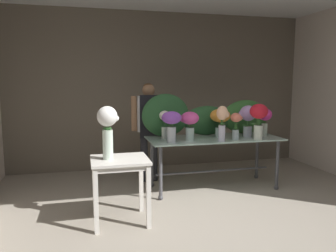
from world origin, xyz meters
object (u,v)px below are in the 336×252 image
(vase_peach_roses, at_px, (222,121))
(vase_white_roses_tall, at_px, (107,127))
(vase_crimson_dahlias, at_px, (259,117))
(vase_sunset_peonies, at_px, (220,119))
(vase_ivory_freesia, at_px, (165,122))
(vase_fuchsia_anemones, at_px, (189,122))
(vase_coral_stock, at_px, (236,124))
(vase_magenta_hydrangea, at_px, (265,118))
(vase_violet_lilies, at_px, (172,122))
(side_table_white, at_px, (120,168))
(vase_lilac_tulips, at_px, (248,117))
(display_table_glass, at_px, (214,146))
(florist, at_px, (149,122))

(vase_peach_roses, distance_m, vase_white_roses_tall, 1.73)
(vase_crimson_dahlias, distance_m, vase_sunset_peonies, 0.56)
(vase_ivory_freesia, xyz_separation_m, vase_white_roses_tall, (-0.89, -1.00, 0.09))
(vase_fuchsia_anemones, xyz_separation_m, vase_coral_stock, (0.67, -0.10, -0.03))
(vase_coral_stock, height_order, vase_peach_roses, vase_peach_roses)
(vase_magenta_hydrangea, xyz_separation_m, vase_white_roses_tall, (-2.42, -0.79, 0.05))
(vase_violet_lilies, distance_m, vase_magenta_hydrangea, 1.51)
(side_table_white, height_order, vase_coral_stock, vase_coral_stock)
(vase_lilac_tulips, bearing_deg, vase_peach_roses, -153.96)
(vase_violet_lilies, distance_m, vase_white_roses_tall, 1.13)
(vase_fuchsia_anemones, bearing_deg, display_table_glass, 15.27)
(vase_violet_lilies, bearing_deg, vase_magenta_hydrangea, 4.87)
(florist, distance_m, vase_coral_stock, 1.40)
(vase_peach_roses, height_order, vase_sunset_peonies, vase_peach_roses)
(vase_fuchsia_anemones, distance_m, vase_crimson_dahlias, 1.00)
(vase_peach_roses, xyz_separation_m, vase_lilac_tulips, (0.53, 0.26, 0.01))
(vase_white_roses_tall, bearing_deg, side_table_white, -0.16)
(vase_crimson_dahlias, xyz_separation_m, vase_sunset_peonies, (-0.46, 0.32, -0.05))
(vase_crimson_dahlias, xyz_separation_m, vase_white_roses_tall, (-2.19, -0.57, 0.00))
(display_table_glass, height_order, vase_coral_stock, vase_coral_stock)
(florist, bearing_deg, vase_lilac_tulips, -25.00)
(florist, height_order, vase_fuchsia_anemones, florist)
(vase_peach_roses, distance_m, vase_ivory_freesia, 0.85)
(display_table_glass, xyz_separation_m, vase_fuchsia_anemones, (-0.43, -0.12, 0.39))
(florist, bearing_deg, vase_magenta_hydrangea, -22.70)
(vase_magenta_hydrangea, bearing_deg, vase_ivory_freesia, 172.32)
(display_table_glass, distance_m, vase_white_roses_tall, 1.91)
(florist, distance_m, vase_fuchsia_anemones, 0.86)
(vase_crimson_dahlias, relative_size, vase_ivory_freesia, 1.26)
(side_table_white, bearing_deg, vase_lilac_tulips, 22.34)
(display_table_glass, relative_size, florist, 1.25)
(vase_crimson_dahlias, height_order, vase_white_roses_tall, vase_white_roses_tall)
(vase_peach_roses, relative_size, vase_sunset_peonies, 1.16)
(side_table_white, relative_size, vase_magenta_hydrangea, 1.74)
(vase_sunset_peonies, bearing_deg, vase_peach_roses, -107.79)
(vase_ivory_freesia, bearing_deg, vase_peach_roses, -29.93)
(vase_fuchsia_anemones, relative_size, vase_sunset_peonies, 0.96)
(vase_magenta_hydrangea, bearing_deg, vase_crimson_dahlias, -136.00)
(display_table_glass, xyz_separation_m, vase_peach_roses, (-0.01, -0.31, 0.42))
(vase_violet_lilies, distance_m, vase_crimson_dahlias, 1.28)
(vase_fuchsia_anemones, relative_size, vase_coral_stock, 1.06)
(florist, xyz_separation_m, vase_peach_roses, (0.88, -0.91, 0.10))
(vase_ivory_freesia, bearing_deg, vase_violet_lilies, -86.49)
(vase_fuchsia_anemones, relative_size, vase_white_roses_tall, 0.69)
(vase_crimson_dahlias, relative_size, vase_white_roses_tall, 0.87)
(vase_lilac_tulips, bearing_deg, vase_magenta_hydrangea, -9.00)
(vase_lilac_tulips, distance_m, vase_ivory_freesia, 1.27)
(display_table_glass, distance_m, vase_crimson_dahlias, 0.78)
(display_table_glass, distance_m, side_table_white, 1.74)
(vase_ivory_freesia, bearing_deg, florist, 106.19)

